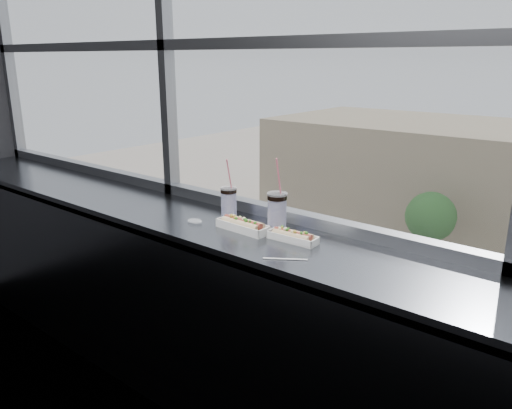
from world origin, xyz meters
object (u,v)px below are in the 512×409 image
Objects in this scene: wrapper at (195,221)px; tree_left at (431,217)px; soda_cup_right at (277,210)px; soda_cup_left at (229,202)px; hotdog_tray_right at (293,236)px; car_near_b at (409,356)px; car_far_a at (373,263)px; car_near_a at (261,301)px; hotdog_tray_left at (243,225)px; loose_straw at (285,259)px.

wrapper is 0.02× the size of tree_left.
wrapper is at bearing -73.50° from tree_left.
soda_cup_left is at bearing -179.70° from soda_cup_right.
hotdog_tray_right is 0.18m from soda_cup_right.
car_near_b is at bearing 106.20° from soda_cup_left.
car_far_a reaches higher than car_near_b.
soda_cup_right is at bearing 0.30° from soda_cup_left.
soda_cup_left is at bearing -162.82° from car_near_b.
soda_cup_left reaches higher than car_near_a.
hotdog_tray_left is 0.89× the size of soda_cup_left.
car_far_a is at bearing 113.05° from soda_cup_left.
loose_straw is (0.56, -0.27, -0.09)m from soda_cup_left.
soda_cup_left is at bearing 154.02° from hotdog_tray_left.
car_far_a is at bearing 111.21° from hotdog_tray_right.
loose_straw is at bearing -152.02° from car_far_a.
soda_cup_left reaches higher than hotdog_tray_left.
car_near_b is at bearing 104.92° from hotdog_tray_right.
soda_cup_right reaches higher than wrapper.
soda_cup_left is 23.36m from car_near_a.
soda_cup_right is 28.67m from car_far_a.
hotdog_tray_left reaches higher than tree_left.
soda_cup_left is 3.49× the size of wrapper.
hotdog_tray_left reaches higher than wrapper.
wrapper is at bearing -153.23° from car_far_a.
soda_cup_left is 0.63m from loose_straw.
car_near_b is (-4.61, 16.35, -11.10)m from wrapper.
loose_straw is 20.53m from car_near_b.
loose_straw reaches higher than car_near_b.
soda_cup_right is 0.38m from loose_straw.
car_far_a is at bearing -12.24° from car_near_a.
car_near_b is at bearing -86.22° from car_near_a.
car_near_a is at bearing 126.07° from hotdog_tray_right.
hotdog_tray_right reaches higher than loose_straw.
wrapper is at bearing -119.24° from soda_cup_left.
hotdog_tray_left is at bearing -138.11° from car_near_a.
soda_cup_right is 1.97× the size of loose_straw.
soda_cup_right reaches higher than car_far_a.
hotdog_tray_left reaches higher than car_near_a.
tree_left reaches higher than car_near_a.
hotdog_tray_left is 20.31m from car_near_b.
soda_cup_right is (0.14, 0.10, 0.08)m from hotdog_tray_left.
soda_cup_right reaches higher than loose_straw.
soda_cup_left is (-0.18, 0.10, 0.07)m from hotdog_tray_left.
loose_straw is at bearing -47.62° from soda_cup_right.
wrapper reaches higher than car_near_a.
loose_straw is at bearing -65.56° from hotdog_tray_right.
hotdog_tray_right is 2.67× the size of wrapper.
hotdog_tray_left is 1.55× the size of loose_straw.
hotdog_tray_left is at bearing -152.63° from car_far_a.
car_near_a is (-13.05, 16.24, -11.13)m from hotdog_tray_right.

